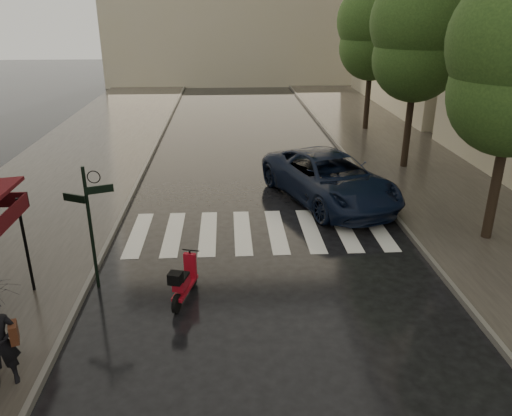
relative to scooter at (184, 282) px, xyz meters
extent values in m
plane|color=black|center=(-0.97, -2.28, -0.48)|extent=(120.00, 120.00, 0.00)
cube|color=#38332D|center=(-5.47, 9.72, -0.42)|extent=(6.00, 60.00, 0.12)
cube|color=#38332D|center=(9.28, 9.72, -0.42)|extent=(5.50, 60.00, 0.12)
cube|color=#595651|center=(-2.42, 9.72, -0.41)|extent=(0.12, 60.00, 0.16)
cube|color=#595651|center=(6.48, 9.72, -0.41)|extent=(0.12, 60.00, 0.16)
cube|color=silver|center=(-1.67, 3.72, -0.47)|extent=(0.50, 3.20, 0.01)
cube|color=silver|center=(-0.62, 3.72, -0.47)|extent=(0.50, 3.20, 0.01)
cube|color=silver|center=(0.43, 3.72, -0.47)|extent=(0.50, 3.20, 0.01)
cube|color=silver|center=(1.48, 3.72, -0.47)|extent=(0.50, 3.20, 0.01)
cube|color=silver|center=(2.53, 3.72, -0.47)|extent=(0.50, 3.20, 0.01)
cube|color=silver|center=(3.58, 3.72, -0.47)|extent=(0.50, 3.20, 0.01)
cube|color=silver|center=(4.63, 3.72, -0.47)|extent=(0.50, 3.20, 0.01)
cube|color=silver|center=(5.68, 3.72, -0.47)|extent=(0.50, 3.20, 0.01)
cylinder|color=black|center=(-3.62, 0.47, 0.81)|extent=(0.07, 0.07, 2.35)
cylinder|color=black|center=(-2.17, 0.72, 1.07)|extent=(0.08, 0.08, 3.10)
cube|color=black|center=(-1.87, 0.72, 2.07)|extent=(0.62, 0.26, 0.18)
cube|color=black|center=(-2.45, 0.72, 1.87)|extent=(0.56, 0.29, 0.18)
cylinder|color=black|center=(8.63, 2.72, 1.77)|extent=(0.28, 0.28, 4.26)
cylinder|color=black|center=(8.53, 9.72, 1.88)|extent=(0.28, 0.28, 4.48)
sphere|color=#1E3914|center=(8.53, 9.72, 4.04)|extent=(3.40, 3.40, 3.40)
sphere|color=#1E3914|center=(8.53, 9.72, 5.40)|extent=(3.80, 3.80, 3.80)
cylinder|color=black|center=(8.73, 16.72, 1.82)|extent=(0.28, 0.28, 4.37)
sphere|color=#1E3914|center=(8.73, 16.72, 3.93)|extent=(3.40, 3.40, 3.40)
sphere|color=#1E3914|center=(8.73, 16.72, 5.26)|extent=(3.80, 3.80, 3.80)
imported|color=black|center=(-2.97, -2.73, 0.50)|extent=(0.73, 0.61, 1.71)
cube|color=#442112|center=(-2.73, -2.65, 0.64)|extent=(0.24, 0.35, 0.37)
cylinder|color=black|center=(-0.14, -0.49, -0.26)|extent=(0.20, 0.45, 0.44)
cylinder|color=black|center=(0.16, 0.60, -0.26)|extent=(0.20, 0.45, 0.44)
cube|color=maroon|center=(0.02, 0.08, -0.19)|extent=(0.56, 1.21, 0.09)
cube|color=maroon|center=(-0.04, -0.14, 0.08)|extent=(0.40, 0.55, 0.25)
cube|color=maroon|center=(0.13, 0.47, 0.16)|extent=(0.31, 0.18, 0.68)
cylinder|color=black|center=(0.15, 0.56, 0.54)|extent=(0.41, 0.14, 0.03)
cube|color=black|center=(-0.13, -0.47, 0.38)|extent=(0.35, 0.34, 0.25)
imported|color=black|center=(4.62, 6.21, 0.36)|extent=(4.70, 6.66, 1.69)
camera|label=1|loc=(1.08, -10.15, 5.96)|focal=35.00mm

